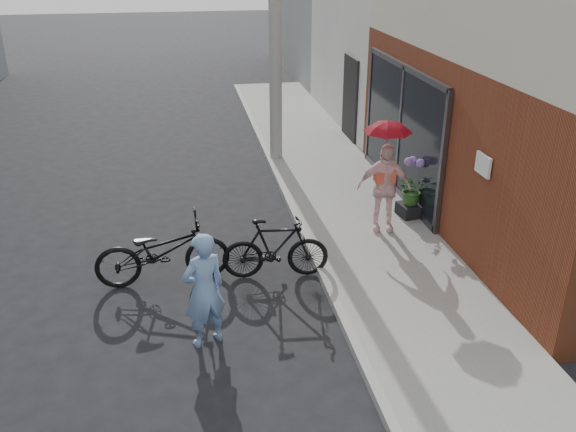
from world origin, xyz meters
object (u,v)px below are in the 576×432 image
object	(u,v)px
officer	(204,290)
bike_right	(275,248)
planter	(411,210)
bike_left	(162,251)
kimono_woman	(384,188)
utility_pole	(275,4)

from	to	relation	value
officer	bike_right	xyz separation A→B (m)	(1.13, 1.52, -0.29)
bike_right	planter	bearing A→B (deg)	-55.20
officer	bike_left	xyz separation A→B (m)	(-0.54, 1.65, -0.26)
kimono_woman	officer	bearing A→B (deg)	-129.44
officer	bike_left	bearing A→B (deg)	-96.03
bike_right	planter	distance (m)	3.18
officer	kimono_woman	world-z (taller)	kimono_woman
utility_pole	planter	distance (m)	5.30
kimono_woman	planter	bearing A→B (deg)	43.85
utility_pole	kimono_woman	xyz separation A→B (m)	(1.19, -4.17, -2.61)
bike_right	officer	bearing A→B (deg)	148.40
officer	bike_right	world-z (taller)	officer
utility_pole	officer	size ratio (longest dim) A/B	4.50
officer	planter	xyz separation A→B (m)	(3.89, 3.08, -0.54)
officer	planter	world-z (taller)	officer
kimono_woman	planter	size ratio (longest dim) A/B	3.60
planter	officer	bearing A→B (deg)	-141.60
utility_pole	kimono_woman	bearing A→B (deg)	-74.05
bike_left	officer	bearing A→B (deg)	-165.64
bike_left	utility_pole	bearing A→B (deg)	-29.96
utility_pole	bike_right	bearing A→B (deg)	-99.20
planter	utility_pole	bearing A→B (deg)	117.10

